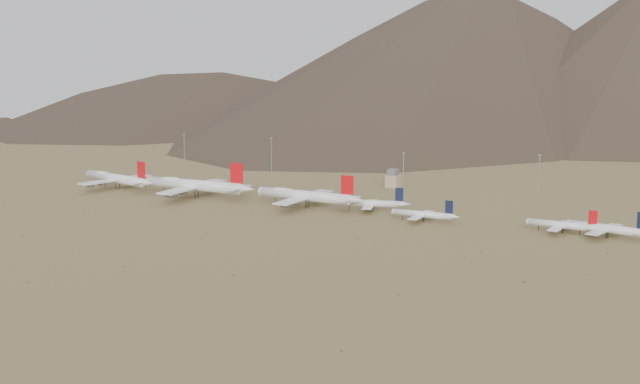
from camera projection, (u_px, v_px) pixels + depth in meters
The scene contains 15 objects.
ground at pixel (251, 214), 492.50m from camera, with size 3000.00×3000.00×0.00m, color olive.
mountain_ridge at pixel (614, 0), 1236.77m from camera, with size 4400.00×1000.00×300.00m.
widebody_west at pixel (117, 178), 572.52m from camera, with size 67.07×52.54×20.15m.
widebody_centre at pixel (195, 185), 539.64m from camera, with size 78.17×60.18×23.21m.
widebody_east at pixel (306, 196), 507.79m from camera, with size 69.81×53.38×20.73m.
narrowbody_a at pixel (373, 203), 498.61m from camera, with size 39.64×29.64×13.69m.
narrowbody_b at pixel (424, 214), 469.11m from camera, with size 38.33×27.49×12.64m.
narrowbody_c at pixel (563, 225), 441.10m from camera, with size 39.47×28.17×13.02m.
narrowbody_d at pixel (608, 229), 430.25m from camera, with size 44.70×32.63×14.86m.
control_tower at pixel (393, 179), 579.50m from camera, with size 8.00×8.00×12.00m.
mast_far_west at pixel (184, 149), 666.08m from camera, with size 2.00×0.60×25.70m.
mast_west at pixel (271, 153), 641.58m from camera, with size 2.00×0.60×25.70m.
mast_centre at pixel (403, 171), 556.18m from camera, with size 2.00×0.60×25.70m.
mast_east at pixel (539, 173), 545.82m from camera, with size 2.00×0.60×25.70m.
desert_scrub at pixel (206, 249), 407.77m from camera, with size 422.28×178.31×0.91m.
Camera 1 is at (273.54, -400.43, 94.77)m, focal length 50.00 mm.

